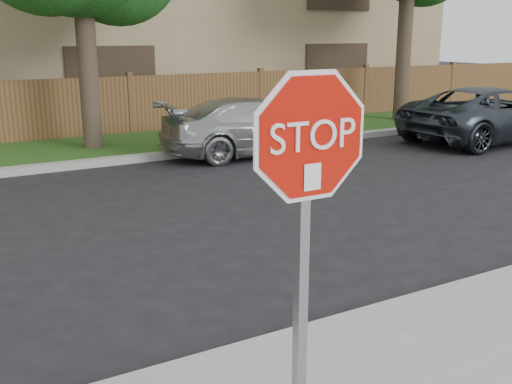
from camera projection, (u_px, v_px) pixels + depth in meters
stop_sign at (307, 193)px, 3.34m from camera, size 1.01×0.13×2.55m
sedan_right at (258, 127)px, 13.57m from camera, size 4.58×2.17×1.29m
sedan_far_right at (492, 114)px, 15.25m from camera, size 5.03×2.43×1.38m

